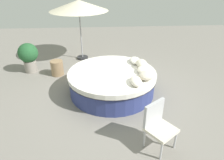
% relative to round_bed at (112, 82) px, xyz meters
% --- Properties ---
extents(ground_plane, '(16.00, 16.00, 0.00)m').
position_rel_round_bed_xyz_m(ground_plane, '(0.00, 0.00, -0.34)').
color(ground_plane, gray).
extents(round_bed, '(2.52, 2.52, 0.66)m').
position_rel_round_bed_xyz_m(round_bed, '(0.00, 0.00, 0.00)').
color(round_bed, navy).
rests_on(round_bed, ground_plane).
extents(throw_pillow_0, '(0.53, 0.29, 0.15)m').
position_rel_round_bed_xyz_m(throw_pillow_0, '(-0.72, -0.55, 0.40)').
color(throw_pillow_0, silver).
rests_on(throw_pillow_0, round_bed).
extents(throw_pillow_1, '(0.43, 0.36, 0.20)m').
position_rel_round_bed_xyz_m(throw_pillow_1, '(-0.49, -0.85, 0.42)').
color(throw_pillow_1, beige).
rests_on(throw_pillow_1, round_bed).
extents(throw_pillow_2, '(0.50, 0.39, 0.16)m').
position_rel_round_bed_xyz_m(throw_pillow_2, '(-0.11, -0.90, 0.40)').
color(throw_pillow_2, silver).
rests_on(throw_pillow_2, round_bed).
extents(throw_pillow_3, '(0.54, 0.31, 0.22)m').
position_rel_round_bed_xyz_m(throw_pillow_3, '(0.25, -0.89, 0.43)').
color(throw_pillow_3, beige).
rests_on(throw_pillow_3, round_bed).
extents(throw_pillow_4, '(0.50, 0.32, 0.15)m').
position_rel_round_bed_xyz_m(throw_pillow_4, '(0.59, -0.76, 0.40)').
color(throw_pillow_4, white).
rests_on(throw_pillow_4, round_bed).
extents(patio_chair, '(0.71, 0.71, 0.98)m').
position_rel_round_bed_xyz_m(patio_chair, '(-2.11, -0.75, 0.22)').
color(patio_chair, '#B7B7BC').
rests_on(patio_chair, ground_plane).
extents(patio_umbrella, '(2.17, 2.17, 2.27)m').
position_rel_round_bed_xyz_m(patio_umbrella, '(2.68, 1.03, 1.72)').
color(patio_umbrella, '#262628').
rests_on(patio_umbrella, ground_plane).
extents(planter, '(0.67, 0.67, 1.04)m').
position_rel_round_bed_xyz_m(planter, '(1.58, 2.78, 0.27)').
color(planter, gray).
rests_on(planter, ground_plane).
extents(side_table, '(0.42, 0.42, 0.51)m').
position_rel_round_bed_xyz_m(side_table, '(1.26, 1.80, -0.08)').
color(side_table, '#997A56').
rests_on(side_table, ground_plane).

